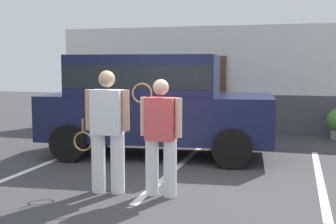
{
  "coord_description": "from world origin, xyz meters",
  "views": [
    {
      "loc": [
        1.71,
        -6.03,
        1.87
      ],
      "look_at": [
        -0.4,
        1.2,
        1.05
      ],
      "focal_mm": 47.14,
      "sensor_mm": 36.0,
      "label": 1
    }
  ],
  "objects": [
    {
      "name": "tennis_player_woman",
      "position": [
        -0.11,
        -0.17,
        0.87
      ],
      "size": [
        0.76,
        0.28,
        1.66
      ],
      "rotation": [
        0.0,
        0.0,
        3.09
      ],
      "color": "white",
      "rests_on": "ground_plane"
    },
    {
      "name": "ground_plane",
      "position": [
        0.0,
        0.0,
        0.0
      ],
      "size": [
        40.0,
        40.0,
        0.0
      ],
      "primitive_type": "plane",
      "color": "#38383A"
    },
    {
      "name": "parking_stripe_0",
      "position": [
        -2.79,
        1.5,
        0.0
      ],
      "size": [
        0.12,
        4.4,
        0.01
      ],
      "primitive_type": "cube",
      "color": "silver",
      "rests_on": "ground_plane"
    },
    {
      "name": "parking_stripe_1",
      "position": [
        -0.33,
        1.5,
        0.0
      ],
      "size": [
        0.12,
        4.4,
        0.01
      ],
      "primitive_type": "cube",
      "color": "silver",
      "rests_on": "ground_plane"
    },
    {
      "name": "parking_stripe_2",
      "position": [
        2.12,
        1.5,
        0.0
      ],
      "size": [
        0.12,
        4.4,
        0.01
      ],
      "primitive_type": "cube",
      "color": "silver",
      "rests_on": "ground_plane"
    },
    {
      "name": "tennis_player_man",
      "position": [
        -0.9,
        -0.23,
        0.92
      ],
      "size": [
        0.92,
        0.32,
        1.78
      ],
      "rotation": [
        0.0,
        0.0,
        3.24
      ],
      "color": "white",
      "rests_on": "ground_plane"
    },
    {
      "name": "house_frontage",
      "position": [
        -0.01,
        6.49,
        1.38
      ],
      "size": [
        10.44,
        0.4,
        2.94
      ],
      "color": "white",
      "rests_on": "ground_plane"
    },
    {
      "name": "parked_suv",
      "position": [
        -1.11,
        2.53,
        1.15
      ],
      "size": [
        4.77,
        2.54,
        2.05
      ],
      "rotation": [
        0.0,
        0.0,
        0.1
      ],
      "color": "#141938",
      "rests_on": "ground_plane"
    }
  ]
}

